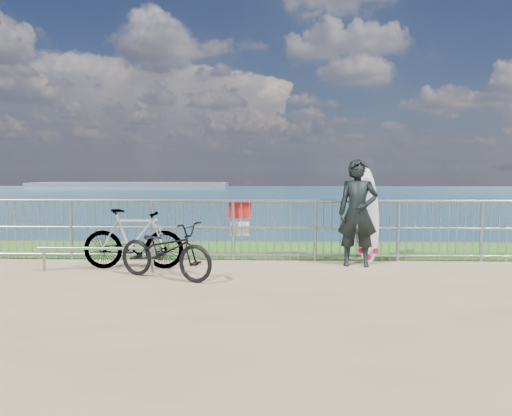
{
  "coord_description": "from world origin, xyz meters",
  "views": [
    {
      "loc": [
        0.17,
        -7.45,
        1.7
      ],
      "look_at": [
        -0.07,
        1.2,
        1.0
      ],
      "focal_mm": 35.0,
      "sensor_mm": 36.0,
      "label": 1
    }
  ],
  "objects_px": {
    "surfboard": "(367,218)",
    "bicycle_far": "(133,239)",
    "bicycle_near": "(165,250)",
    "surfer": "(358,213)"
  },
  "relations": [
    {
      "from": "bicycle_near",
      "to": "bicycle_far",
      "type": "distance_m",
      "value": 1.02
    },
    {
      "from": "bicycle_near",
      "to": "bicycle_far",
      "type": "xyz_separation_m",
      "value": [
        -0.69,
        0.74,
        0.06
      ]
    },
    {
      "from": "surfer",
      "to": "surfboard",
      "type": "distance_m",
      "value": 0.38
    },
    {
      "from": "surfboard",
      "to": "bicycle_near",
      "type": "distance_m",
      "value": 3.62
    },
    {
      "from": "surfboard",
      "to": "bicycle_far",
      "type": "height_order",
      "value": "surfboard"
    },
    {
      "from": "surfboard",
      "to": "bicycle_near",
      "type": "relative_size",
      "value": 1.04
    },
    {
      "from": "surfer",
      "to": "surfboard",
      "type": "xyz_separation_m",
      "value": [
        0.21,
        0.29,
        -0.12
      ]
    },
    {
      "from": "surfboard",
      "to": "bicycle_far",
      "type": "distance_m",
      "value": 4.08
    },
    {
      "from": "bicycle_near",
      "to": "surfer",
      "type": "bearing_deg",
      "value": -45.03
    },
    {
      "from": "bicycle_near",
      "to": "bicycle_far",
      "type": "bearing_deg",
      "value": 68.49
    }
  ]
}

